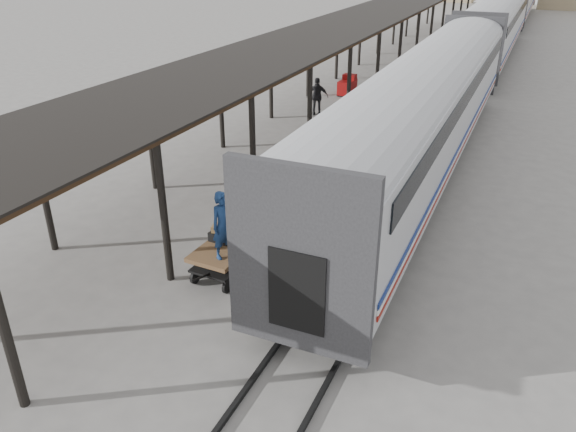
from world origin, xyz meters
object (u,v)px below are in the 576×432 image
(luggage_tug, at_px, (347,86))
(pedestrian, at_px, (317,96))
(baggage_cart, at_px, (230,250))
(porter, at_px, (224,225))

(luggage_tug, distance_m, pedestrian, 4.66)
(baggage_cart, xyz_separation_m, pedestrian, (-3.43, 15.46, 0.32))
(porter, bearing_deg, luggage_tug, 39.13)
(luggage_tug, distance_m, porter, 21.09)
(baggage_cart, distance_m, porter, 1.32)
(baggage_cart, relative_size, porter, 1.35)
(porter, relative_size, pedestrian, 0.94)
(luggage_tug, bearing_deg, porter, -78.16)
(baggage_cart, distance_m, pedestrian, 15.84)
(baggage_cart, height_order, luggage_tug, luggage_tug)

